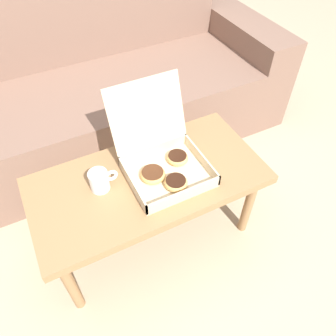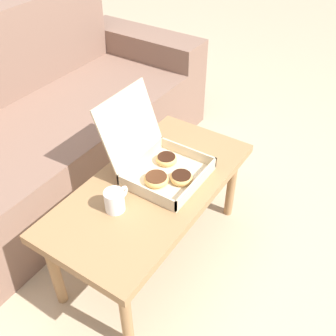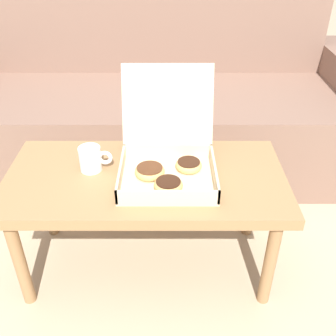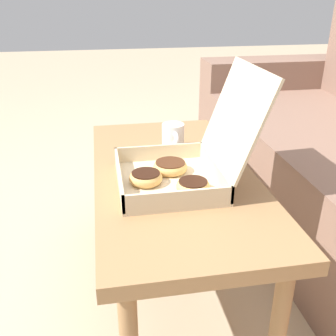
% 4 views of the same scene
% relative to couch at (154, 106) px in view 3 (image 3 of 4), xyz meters
% --- Properties ---
extents(ground_plane, '(12.00, 12.00, 0.00)m').
position_rel_couch_xyz_m(ground_plane, '(0.00, -0.83, -0.31)').
color(ground_plane, tan).
extents(couch, '(2.37, 0.85, 0.92)m').
position_rel_couch_xyz_m(couch, '(0.00, 0.00, 0.00)').
color(couch, '#7A5B4C').
rests_on(couch, ground_plane).
extents(coffee_table, '(0.99, 0.49, 0.44)m').
position_rel_couch_xyz_m(coffee_table, '(0.00, -0.86, 0.08)').
color(coffee_table, '#997047').
rests_on(coffee_table, ground_plane).
extents(pastry_box, '(0.33, 0.39, 0.33)m').
position_rel_couch_xyz_m(pastry_box, '(0.08, -0.85, 0.19)').
color(pastry_box, beige).
rests_on(pastry_box, coffee_table).
extents(coffee_mug, '(0.12, 0.08, 0.09)m').
position_rel_couch_xyz_m(coffee_mug, '(-0.19, -0.83, 0.18)').
color(coffee_mug, white).
rests_on(coffee_mug, coffee_table).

